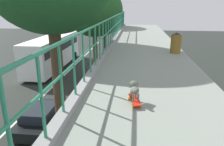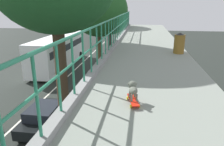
% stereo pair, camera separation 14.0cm
% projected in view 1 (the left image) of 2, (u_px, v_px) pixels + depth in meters
% --- Properties ---
extents(green_railing, '(0.20, 34.85, 1.26)m').
position_uv_depth(green_railing, '(45.00, 128.00, 2.73)').
color(green_railing, gray).
rests_on(green_railing, overpass_deck).
extents(car_black_fifth, '(1.99, 4.06, 1.39)m').
position_uv_depth(car_black_fifth, '(42.00, 117.00, 12.31)').
color(car_black_fifth, black).
rests_on(car_black_fifth, ground).
extents(city_bus, '(2.72, 11.59, 3.53)m').
position_uv_depth(city_bus, '(54.00, 50.00, 24.06)').
color(city_bus, white).
rests_on(city_bus, ground).
extents(roadside_tree_far, '(4.85, 4.85, 8.63)m').
position_uv_depth(roadside_tree_far, '(94.00, 11.00, 17.87)').
color(roadside_tree_far, '#4D3D27').
rests_on(roadside_tree_far, ground).
extents(roadside_tree_farthest, '(3.82, 3.82, 7.45)m').
position_uv_depth(roadside_tree_farthest, '(104.00, 18.00, 22.11)').
color(roadside_tree_farthest, '#4A3232').
rests_on(roadside_tree_farthest, ground).
extents(toy_skateboard, '(0.27, 0.57, 0.08)m').
position_uv_depth(toy_skateboard, '(134.00, 100.00, 4.00)').
color(toy_skateboard, red).
rests_on(toy_skateboard, overpass_deck).
extents(small_dog, '(0.22, 0.37, 0.33)m').
position_uv_depth(small_dog, '(134.00, 88.00, 3.98)').
color(small_dog, '#5F6559').
rests_on(small_dog, toy_skateboard).
extents(litter_bin, '(0.41, 0.41, 0.79)m').
position_uv_depth(litter_bin, '(176.00, 42.00, 8.12)').
color(litter_bin, olive).
rests_on(litter_bin, overpass_deck).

